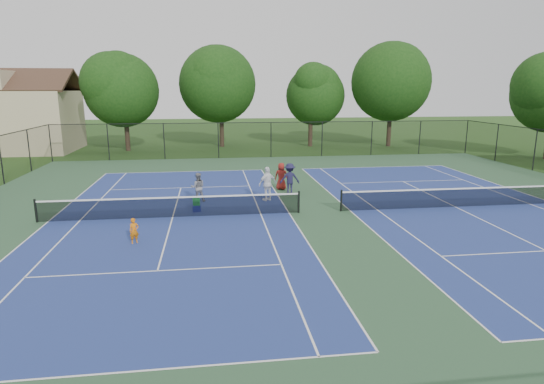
{
  "coord_description": "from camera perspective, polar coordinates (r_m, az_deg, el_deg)",
  "views": [
    {
      "loc": [
        -5.14,
        -20.71,
        5.87
      ],
      "look_at": [
        -2.48,
        -1.0,
        1.3
      ],
      "focal_mm": 30.0,
      "sensor_mm": 36.0,
      "label": 1
    }
  ],
  "objects": [
    {
      "name": "ground",
      "position": [
        22.13,
        6.03,
        -2.52
      ],
      "size": [
        140.0,
        140.0,
        0.0
      ],
      "primitive_type": "plane",
      "color": "#234716",
      "rests_on": "ground"
    },
    {
      "name": "court_pad",
      "position": [
        22.12,
        6.03,
        -2.51
      ],
      "size": [
        36.0,
        36.0,
        0.01
      ],
      "primitive_type": "cube",
      "color": "#2E5237",
      "rests_on": "ground"
    },
    {
      "name": "tennis_court_left",
      "position": [
        21.58,
        -12.37,
        -2.88
      ],
      "size": [
        12.0,
        23.83,
        1.07
      ],
      "color": "navy",
      "rests_on": "ground"
    },
    {
      "name": "tennis_court_right",
      "position": [
        24.68,
        22.03,
        -1.55
      ],
      "size": [
        12.0,
        23.83,
        1.07
      ],
      "color": "navy",
      "rests_on": "ground"
    },
    {
      "name": "perimeter_fence",
      "position": [
        21.76,
        6.12,
        1.55
      ],
      "size": [
        36.08,
        36.08,
        3.02
      ],
      "color": "black",
      "rests_on": "ground"
    },
    {
      "name": "tree_back_a",
      "position": [
        45.39,
        -18.11,
        12.53
      ],
      "size": [
        6.8,
        6.8,
        9.15
      ],
      "color": "#2D2116",
      "rests_on": "ground"
    },
    {
      "name": "tree_back_b",
      "position": [
        46.73,
        -6.48,
        13.75
      ],
      "size": [
        7.6,
        7.6,
        10.03
      ],
      "color": "#2D2116",
      "rests_on": "ground"
    },
    {
      "name": "tree_back_c",
      "position": [
        46.82,
        4.93,
        12.41
      ],
      "size": [
        6.0,
        6.0,
        8.4
      ],
      "color": "#2D2116",
      "rests_on": "ground"
    },
    {
      "name": "tree_back_d",
      "position": [
        48.25,
        14.82,
        13.66
      ],
      "size": [
        7.8,
        7.8,
        10.37
      ],
      "color": "#2D2116",
      "rests_on": "ground"
    },
    {
      "name": "clapboard_house",
      "position": [
        49.15,
        -29.3,
        8.07
      ],
      "size": [
        10.8,
        8.1,
        7.65
      ],
      "color": "tan",
      "rests_on": "ground"
    },
    {
      "name": "child_player",
      "position": [
        18.31,
        -16.91,
        -4.68
      ],
      "size": [
        0.43,
        0.37,
        1.0
      ],
      "primitive_type": "imported",
      "rotation": [
        0.0,
        0.0,
        0.43
      ],
      "color": "orange",
      "rests_on": "ground"
    },
    {
      "name": "instructor",
      "position": [
        24.18,
        -9.28,
        0.6
      ],
      "size": [
        0.77,
        0.61,
        1.54
      ],
      "primitive_type": "imported",
      "rotation": [
        0.0,
        0.0,
        3.18
      ],
      "color": "gray",
      "rests_on": "ground"
    },
    {
      "name": "bystander_a",
      "position": [
        24.02,
        -0.55,
        1.03
      ],
      "size": [
        1.16,
        0.87,
        1.82
      ],
      "primitive_type": "imported",
      "rotation": [
        0.0,
        0.0,
        3.6
      ],
      "color": "white",
      "rests_on": "ground"
    },
    {
      "name": "bystander_b",
      "position": [
        25.72,
        2.23,
        1.71
      ],
      "size": [
        1.14,
        0.68,
        1.73
      ],
      "primitive_type": "imported",
      "rotation": [
        0.0,
        0.0,
        3.11
      ],
      "color": "#1D1A3B",
      "rests_on": "ground"
    },
    {
      "name": "bystander_c",
      "position": [
        26.69,
        1.18,
        1.99
      ],
      "size": [
        0.88,
        0.67,
        1.6
      ],
      "primitive_type": "imported",
      "rotation": [
        0.0,
        0.0,
        2.91
      ],
      "color": "maroon",
      "rests_on": "ground"
    },
    {
      "name": "ball_crate",
      "position": [
        22.37,
        -9.44,
        -2.02
      ],
      "size": [
        0.4,
        0.34,
        0.32
      ],
      "primitive_type": "cube",
      "rotation": [
        0.0,
        0.0,
        0.04
      ],
      "color": "navy",
      "rests_on": "ground"
    },
    {
      "name": "ball_hopper",
      "position": [
        22.28,
        -9.47,
        -1.13
      ],
      "size": [
        0.34,
        0.28,
        0.39
      ],
      "primitive_type": "cube",
      "rotation": [
        0.0,
        0.0,
        0.01
      ],
      "color": "green",
      "rests_on": "ball_crate"
    }
  ]
}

